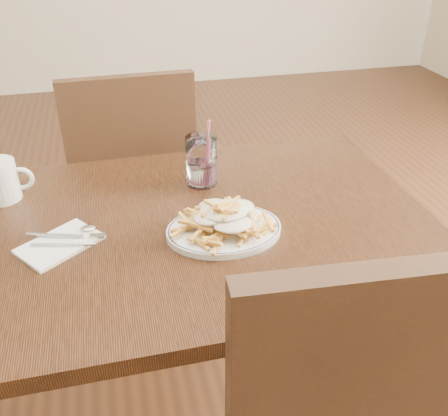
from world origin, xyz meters
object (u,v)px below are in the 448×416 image
object	(u,v)px
fries_plate	(224,230)
coffee_mug	(0,181)
loaded_fries	(224,215)
water_glass	(202,164)
chair_far	(133,176)
table	(189,248)

from	to	relation	value
fries_plate	coffee_mug	distance (m)	0.60
fries_plate	loaded_fries	world-z (taller)	loaded_fries
water_glass	coffee_mug	bearing A→B (deg)	175.83
fries_plate	loaded_fries	bearing A→B (deg)	-135.00
chair_far	loaded_fries	bearing A→B (deg)	-77.29
chair_far	coffee_mug	world-z (taller)	chair_far
fries_plate	table	bearing A→B (deg)	137.63
table	coffee_mug	distance (m)	0.52
table	chair_far	world-z (taller)	chair_far
water_glass	table	bearing A→B (deg)	-111.51
water_glass	loaded_fries	bearing A→B (deg)	-89.86
table	loaded_fries	world-z (taller)	loaded_fries
chair_far	coffee_mug	size ratio (longest dim) A/B	7.06
fries_plate	water_glass	bearing A→B (deg)	90.14
chair_far	coffee_mug	distance (m)	0.63
water_glass	chair_far	bearing A→B (deg)	108.86
fries_plate	loaded_fries	size ratio (longest dim) A/B	1.12
water_glass	coffee_mug	world-z (taller)	water_glass
table	chair_far	size ratio (longest dim) A/B	1.26
chair_far	water_glass	world-z (taller)	chair_far
chair_far	water_glass	size ratio (longest dim) A/B	5.12
loaded_fries	table	bearing A→B (deg)	137.63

